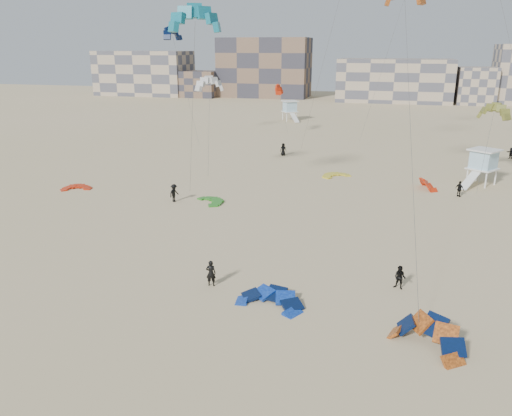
% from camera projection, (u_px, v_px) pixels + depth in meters
% --- Properties ---
extents(ground, '(320.00, 320.00, 0.00)m').
position_uv_depth(ground, '(195.00, 313.00, 29.96)').
color(ground, tan).
rests_on(ground, ground).
extents(kite_ground_blue, '(4.98, 5.17, 2.35)m').
position_uv_depth(kite_ground_blue, '(270.00, 304.00, 31.00)').
color(kite_ground_blue, blue).
rests_on(kite_ground_blue, ground).
extents(kite_ground_orange, '(5.84, 5.84, 4.19)m').
position_uv_depth(kite_ground_orange, '(426.00, 347.00, 26.62)').
color(kite_ground_orange, orange).
rests_on(kite_ground_orange, ground).
extents(kite_ground_red, '(4.11, 4.21, 1.06)m').
position_uv_depth(kite_ground_red, '(76.00, 189.00, 56.14)').
color(kite_ground_red, red).
rests_on(kite_ground_red, ground).
extents(kite_ground_green, '(4.63, 4.62, 0.60)m').
position_uv_depth(kite_ground_green, '(211.00, 202.00, 51.42)').
color(kite_ground_green, '#288F24').
rests_on(kite_ground_green, ground).
extents(kite_ground_red_far, '(3.82, 3.76, 3.16)m').
position_uv_depth(kite_ground_red_far, '(428.00, 189.00, 56.27)').
color(kite_ground_red_far, red).
rests_on(kite_ground_red_far, ground).
extents(kite_ground_yellow, '(4.79, 4.82, 0.67)m').
position_uv_depth(kite_ground_yellow, '(336.00, 176.00, 61.67)').
color(kite_ground_yellow, gold).
rests_on(kite_ground_yellow, ground).
extents(kitesurfer_main, '(0.72, 0.53, 1.81)m').
position_uv_depth(kitesurfer_main, '(211.00, 273.00, 33.16)').
color(kitesurfer_main, black).
rests_on(kitesurfer_main, ground).
extents(kitesurfer_b, '(0.95, 0.84, 1.62)m').
position_uv_depth(kitesurfer_b, '(400.00, 278.00, 32.75)').
color(kitesurfer_b, black).
rests_on(kitesurfer_b, ground).
extents(kitesurfer_c, '(1.02, 1.35, 1.86)m').
position_uv_depth(kitesurfer_c, '(174.00, 193.00, 51.27)').
color(kitesurfer_c, black).
rests_on(kitesurfer_c, ground).
extents(kitesurfer_d, '(1.01, 0.99, 1.71)m').
position_uv_depth(kitesurfer_d, '(460.00, 189.00, 53.02)').
color(kitesurfer_d, black).
rests_on(kitesurfer_d, ground).
extents(kitesurfer_e, '(1.05, 0.88, 1.83)m').
position_uv_depth(kitesurfer_e, '(283.00, 149.00, 73.17)').
color(kitesurfer_e, black).
rests_on(kitesurfer_e, ground).
extents(kitesurfer_f, '(1.09, 1.56, 1.62)m').
position_uv_depth(kitesurfer_f, '(511.00, 153.00, 71.12)').
color(kitesurfer_f, black).
rests_on(kitesurfer_f, ground).
extents(kite_fly_teal_a, '(5.92, 5.90, 17.90)m').
position_uv_depth(kite_fly_teal_a, '(195.00, 21.00, 43.56)').
color(kite_fly_teal_a, '#177095').
rests_on(kite_fly_teal_a, ground).
extents(kite_fly_grey, '(4.47, 5.08, 11.32)m').
position_uv_depth(kite_fly_grey, '(210.00, 85.00, 57.21)').
color(kite_fly_grey, white).
rests_on(kite_fly_grey, ground).
extents(kite_fly_olive, '(4.94, 12.61, 8.55)m').
position_uv_depth(kite_fly_olive, '(494.00, 113.00, 57.45)').
color(kite_fly_olive, olive).
rests_on(kite_fly_olive, ground).
extents(kite_fly_navy, '(9.06, 9.18, 17.67)m').
position_uv_depth(kite_fly_navy, '(172.00, 35.00, 79.48)').
color(kite_fly_navy, '#05133D').
rests_on(kite_fly_navy, ground).
extents(kite_fly_red, '(4.45, 5.83, 8.23)m').
position_uv_depth(kite_fly_red, '(279.00, 90.00, 87.25)').
color(kite_fly_red, red).
rests_on(kite_fly_red, ground).
extents(lifeguard_tower_near, '(4.10, 6.26, 4.16)m').
position_uv_depth(lifeguard_tower_near, '(483.00, 167.00, 57.33)').
color(lifeguard_tower_near, white).
rests_on(lifeguard_tower_near, ground).
extents(lifeguard_tower_far, '(4.18, 6.39, 4.25)m').
position_uv_depth(lifeguard_tower_far, '(290.00, 111.00, 107.69)').
color(lifeguard_tower_far, white).
rests_on(lifeguard_tower_far, ground).
extents(condo_west_a, '(30.00, 15.00, 14.00)m').
position_uv_depth(condo_west_a, '(144.00, 73.00, 164.67)').
color(condo_west_a, tan).
rests_on(condo_west_a, ground).
extents(condo_west_b, '(28.00, 14.00, 18.00)m').
position_uv_depth(condo_west_b, '(265.00, 68.00, 157.69)').
color(condo_west_b, brown).
rests_on(condo_west_b, ground).
extents(condo_mid, '(32.00, 16.00, 12.00)m').
position_uv_depth(condo_mid, '(394.00, 80.00, 144.91)').
color(condo_mid, tan).
rests_on(condo_mid, ground).
extents(condo_fill_left, '(12.00, 10.00, 8.00)m').
position_uv_depth(condo_fill_left, '(199.00, 84.00, 158.74)').
color(condo_fill_left, brown).
rests_on(condo_fill_left, ground).
extents(condo_fill_right, '(10.00, 10.00, 10.00)m').
position_uv_depth(condo_fill_right, '(476.00, 86.00, 137.87)').
color(condo_fill_right, tan).
rests_on(condo_fill_right, ground).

